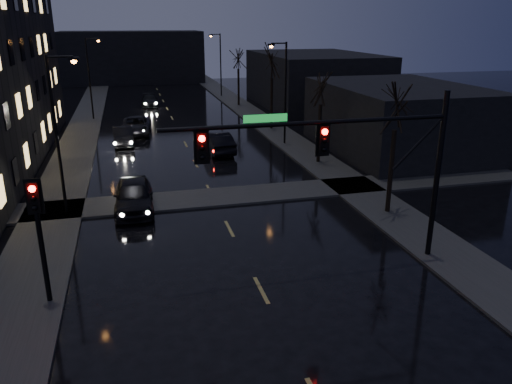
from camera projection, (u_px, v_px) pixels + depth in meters
sidewalk_left at (79, 141)px, 41.30m from camera, size 3.00×140.00×0.12m
sidewalk_right at (275, 131)px, 45.28m from camera, size 3.00×140.00×0.12m
sidewalk_cross at (214, 197)px, 28.17m from camera, size 40.00×3.00×0.12m
commercial_right_near at (398, 118)px, 37.87m from camera, size 10.00×14.00×5.00m
commercial_right_far at (314, 80)px, 58.22m from camera, size 12.00×18.00×6.00m
far_block at (133, 57)px, 80.72m from camera, size 22.00×10.00×8.00m
signal_mast at (353, 150)px, 18.79m from camera, size 11.11×0.41×7.00m
signal_pole_left at (38, 225)px, 16.74m from camera, size 0.35×0.41×4.53m
tree_near at (398, 93)px, 24.01m from camera, size 3.52×3.52×8.08m
tree_mid_a at (321, 79)px, 33.30m from camera, size 3.30×3.30×7.58m
tree_mid_b at (272, 56)px, 44.04m from camera, size 3.74×3.74×8.59m
tree_far at (238, 53)px, 57.05m from camera, size 3.43×3.43×7.88m
streetlight_l_near at (60, 123)px, 24.41m from camera, size 1.53×0.28×8.00m
streetlight_l_far at (91, 72)px, 49.15m from camera, size 1.53×0.28×8.00m
streetlight_r_mid at (283, 85)px, 38.95m from camera, size 1.53×0.28×8.00m
streetlight_r_far at (219, 60)px, 64.61m from camera, size 1.53×0.28×8.00m
oncoming_car_a at (134, 195)px, 26.13m from camera, size 2.09×4.96×1.68m
oncoming_car_b at (123, 136)px, 40.17m from camera, size 1.69×4.35×1.41m
oncoming_car_c at (136, 125)px, 44.08m from camera, size 3.01×5.63×1.50m
oncoming_car_d at (150, 100)px, 58.55m from camera, size 1.91×4.58×1.32m
lead_car at (217, 142)px, 37.72m from camera, size 2.16×5.00×1.60m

